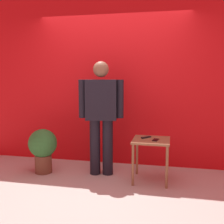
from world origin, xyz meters
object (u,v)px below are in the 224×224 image
object	(u,v)px
cell_phone	(156,140)
tv_remote	(146,137)
side_table	(151,146)
potted_plant	(43,147)
standing_person	(101,112)

from	to	relation	value
cell_phone	tv_remote	xyz separation A→B (m)	(-0.14, 0.12, 0.01)
cell_phone	side_table	bearing A→B (deg)	155.34
side_table	potted_plant	size ratio (longest dim) A/B	0.89
side_table	potted_plant	world-z (taller)	potted_plant
cell_phone	tv_remote	distance (m)	0.18
cell_phone	potted_plant	distance (m)	1.74
standing_person	cell_phone	size ratio (longest dim) A/B	11.88
potted_plant	side_table	bearing A→B (deg)	0.33
standing_person	tv_remote	xyz separation A→B (m)	(0.68, -0.05, -0.34)
side_table	cell_phone	size ratio (longest dim) A/B	4.23
cell_phone	potted_plant	xyz separation A→B (m)	(-1.72, 0.03, -0.21)
standing_person	cell_phone	xyz separation A→B (m)	(0.82, -0.17, -0.34)
cell_phone	tv_remote	world-z (taller)	tv_remote
side_table	standing_person	bearing A→B (deg)	170.82
cell_phone	tv_remote	size ratio (longest dim) A/B	0.85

